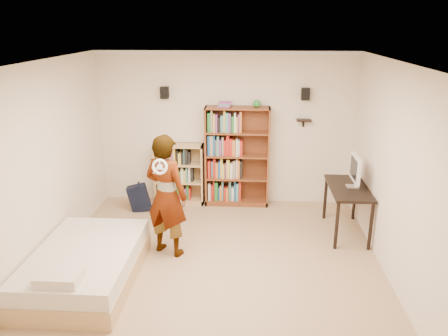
% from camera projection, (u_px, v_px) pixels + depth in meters
% --- Properties ---
extents(ground, '(4.50, 5.00, 0.01)m').
position_uv_depth(ground, '(215.00, 272.00, 5.78)').
color(ground, tan).
rests_on(ground, ground).
extents(room_shell, '(4.52, 5.02, 2.71)m').
position_uv_depth(room_shell, '(214.00, 144.00, 5.22)').
color(room_shell, silver).
rests_on(room_shell, ground).
extents(crown_molding, '(4.50, 5.00, 0.06)m').
position_uv_depth(crown_molding, '(213.00, 67.00, 4.94)').
color(crown_molding, white).
rests_on(crown_molding, room_shell).
extents(speaker_left, '(0.14, 0.12, 0.20)m').
position_uv_depth(speaker_left, '(165.00, 93.00, 7.48)').
color(speaker_left, black).
rests_on(speaker_left, room_shell).
extents(speaker_right, '(0.14, 0.12, 0.20)m').
position_uv_depth(speaker_right, '(306.00, 94.00, 7.34)').
color(speaker_right, black).
rests_on(speaker_right, room_shell).
extents(wall_shelf, '(0.25, 0.16, 0.02)m').
position_uv_depth(wall_shelf, '(304.00, 120.00, 7.49)').
color(wall_shelf, black).
rests_on(wall_shelf, room_shell).
extents(tall_bookshelf, '(1.12, 0.33, 1.78)m').
position_uv_depth(tall_bookshelf, '(237.00, 157.00, 7.70)').
color(tall_bookshelf, brown).
rests_on(tall_bookshelf, ground).
extents(low_bookshelf, '(0.88, 0.33, 1.10)m').
position_uv_depth(low_bookshelf, '(179.00, 174.00, 7.87)').
color(low_bookshelf, tan).
rests_on(low_bookshelf, ground).
extents(computer_desk, '(0.57, 1.13, 0.77)m').
position_uv_depth(computer_desk, '(346.00, 210.00, 6.76)').
color(computer_desk, black).
rests_on(computer_desk, ground).
extents(imac, '(0.11, 0.50, 0.49)m').
position_uv_depth(imac, '(354.00, 172.00, 6.55)').
color(imac, white).
rests_on(imac, computer_desk).
extents(daybed, '(1.23, 1.90, 0.56)m').
position_uv_depth(daybed, '(85.00, 262.00, 5.51)').
color(daybed, white).
rests_on(daybed, ground).
extents(person, '(0.75, 0.64, 1.75)m').
position_uv_depth(person, '(166.00, 196.00, 6.03)').
color(person, black).
rests_on(person, ground).
extents(wii_wheel, '(0.21, 0.08, 0.21)m').
position_uv_depth(wii_wheel, '(160.00, 167.00, 5.55)').
color(wii_wheel, white).
rests_on(wii_wheel, person).
extents(navy_bag, '(0.39, 0.27, 0.49)m').
position_uv_depth(navy_bag, '(139.00, 197.00, 7.62)').
color(navy_bag, black).
rests_on(navy_bag, ground).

